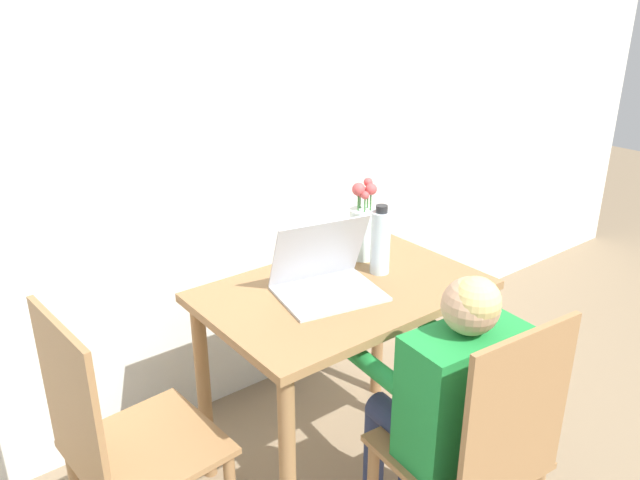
# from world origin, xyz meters

# --- Properties ---
(wall_back) EXTENTS (6.40, 0.05, 2.50)m
(wall_back) POSITION_xyz_m (0.00, 2.23, 1.25)
(wall_back) COLOR silver
(wall_back) RESTS_ON ground_plane
(dining_table) EXTENTS (0.94, 0.61, 0.75)m
(dining_table) POSITION_xyz_m (0.26, 1.56, 0.62)
(dining_table) COLOR olive
(dining_table) RESTS_ON ground_plane
(chair_occupied) EXTENTS (0.43, 0.43, 0.92)m
(chair_occupied) POSITION_xyz_m (0.24, 0.95, 0.47)
(chair_occupied) COLOR olive
(chair_occupied) RESTS_ON ground_plane
(chair_spare) EXTENTS (0.43, 0.43, 0.92)m
(chair_spare) POSITION_xyz_m (-0.54, 1.59, 0.47)
(chair_spare) COLOR olive
(chair_spare) RESTS_ON ground_plane
(person_seated) EXTENTS (0.39, 0.45, 1.00)m
(person_seated) POSITION_xyz_m (0.25, 1.08, 0.62)
(person_seated) COLOR #1E8438
(person_seated) RESTS_ON ground_plane
(laptop) EXTENTS (0.37, 0.32, 0.25)m
(laptop) POSITION_xyz_m (0.19, 1.58, 0.81)
(laptop) COLOR #B2B2B7
(laptop) RESTS_ON dining_table
(flower_vase) EXTENTS (0.10, 0.10, 0.30)m
(flower_vase) POSITION_xyz_m (0.48, 1.71, 0.87)
(flower_vase) COLOR silver
(flower_vase) RESTS_ON dining_table
(water_bottle) EXTENTS (0.07, 0.07, 0.25)m
(water_bottle) POSITION_xyz_m (0.44, 1.58, 0.87)
(water_bottle) COLOR silver
(water_bottle) RESTS_ON dining_table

